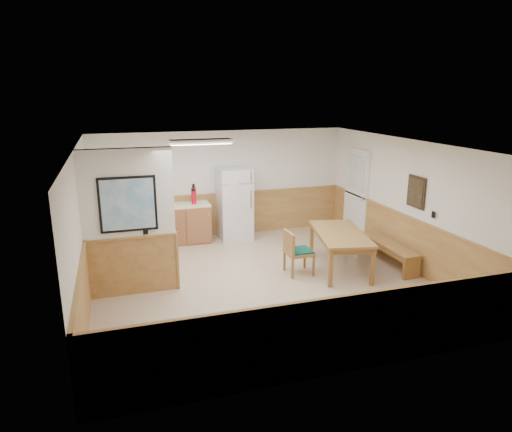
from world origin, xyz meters
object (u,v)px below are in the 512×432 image
object	(u,v)px
fire_extinguisher	(194,195)
soap_bottle	(133,203)
refrigerator	(235,204)
dining_chair	(295,249)
dining_table	(340,237)
dining_bench	(388,248)

from	to	relation	value
fire_extinguisher	soap_bottle	bearing A→B (deg)	158.10
refrigerator	dining_chair	distance (m)	2.56
dining_chair	fire_extinguisher	size ratio (longest dim) A/B	1.87
fire_extinguisher	dining_table	bearing A→B (deg)	-69.44
dining_table	dining_chair	distance (m)	0.95
dining_table	soap_bottle	distance (m)	4.53
dining_chair	soap_bottle	distance (m)	3.79
refrigerator	soap_bottle	distance (m)	2.30
soap_bottle	dining_chair	bearing A→B (deg)	-41.61
refrigerator	dining_chair	bearing A→B (deg)	-78.88
refrigerator	dining_chair	world-z (taller)	refrigerator
fire_extinguisher	dining_chair	bearing A→B (deg)	-82.55
dining_chair	soap_bottle	bearing A→B (deg)	138.48
dining_table	dining_bench	size ratio (longest dim) A/B	1.14
fire_extinguisher	refrigerator	bearing A→B (deg)	-24.38
refrigerator	fire_extinguisher	world-z (taller)	refrigerator
refrigerator	dining_table	world-z (taller)	refrigerator
refrigerator	dining_bench	bearing A→B (deg)	-46.43
dining_table	soap_bottle	world-z (taller)	soap_bottle
dining_table	soap_bottle	xyz separation A→B (m)	(-3.74, 2.52, 0.37)
refrigerator	fire_extinguisher	distance (m)	0.98
refrigerator	dining_table	size ratio (longest dim) A/B	0.88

